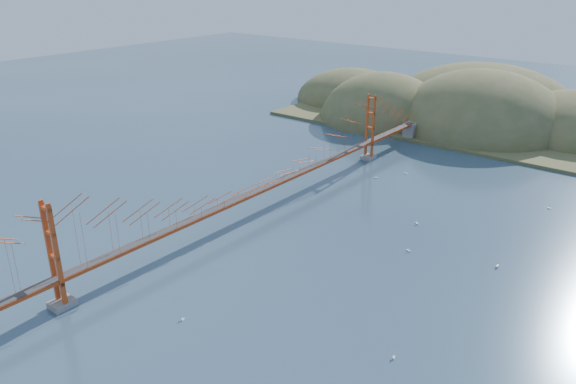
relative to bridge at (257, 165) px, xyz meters
The scene contains 11 objects.
ground 7.01m from the bridge, 90.00° to the right, with size 320.00×320.00×0.00m, color #2E465C.
bridge is the anchor object (origin of this frame).
far_headlands 68.73m from the bridge, 88.14° to the left, with size 84.00×58.00×25.00m.
sailboat_1 23.01m from the bridge, 28.65° to the left, with size 0.67×0.67×0.70m.
sailboat_10 27.44m from the bridge, 64.75° to the right, with size 0.50×0.50×0.57m.
sailboat_6 35.09m from the bridge, 27.97° to the right, with size 0.51×0.52×0.58m.
sailboat_16 23.21m from the bridge, ahead, with size 0.62×0.60×0.70m.
sailboat_14 33.11m from the bridge, 10.44° to the left, with size 0.50×0.62×0.72m.
sailboat_12 29.43m from the bridge, 72.02° to the left, with size 0.58×0.50×0.66m.
sailboat_7 42.28m from the bridge, 40.45° to the left, with size 0.56×0.54×0.63m.
sailboat_3 24.19m from the bridge, 75.01° to the left, with size 0.58×0.58×0.62m.
Camera 1 is at (48.47, -53.61, 32.54)m, focal length 35.00 mm.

